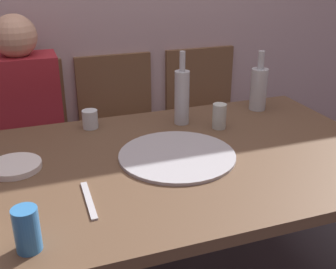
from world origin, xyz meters
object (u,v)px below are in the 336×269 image
(guest_in_sweater, at_px, (27,125))
(chair_middle, at_px, (121,125))
(pizza_tray, at_px, (177,155))
(water_bottle, at_px, (259,88))
(chair_right, at_px, (206,114))
(dining_table, at_px, (179,173))
(wine_bottle, at_px, (182,96))
(tumbler_far, at_px, (90,119))
(plate_stack, at_px, (15,166))
(soda_can, at_px, (27,230))
(table_knife, at_px, (89,200))
(wine_glass, at_px, (219,116))
(chair_left, at_px, (29,137))

(guest_in_sweater, bearing_deg, chair_middle, -163.39)
(pizza_tray, bearing_deg, water_bottle, 32.98)
(water_bottle, xyz_separation_m, chair_right, (-0.02, 0.54, -0.32))
(dining_table, distance_m, water_bottle, 0.68)
(wine_bottle, relative_size, chair_right, 0.36)
(tumbler_far, bearing_deg, chair_middle, 63.86)
(pizza_tray, xyz_separation_m, plate_stack, (-0.57, 0.10, 0.00))
(soda_can, xyz_separation_m, guest_in_sweater, (0.03, 1.12, -0.15))
(wine_bottle, height_order, table_knife, wine_bottle)
(plate_stack, height_order, chair_right, chair_right)
(chair_middle, height_order, chair_right, same)
(plate_stack, relative_size, table_knife, 0.85)
(tumbler_far, xyz_separation_m, guest_in_sweater, (-0.26, 0.35, -0.13))
(wine_glass, bearing_deg, dining_table, -142.03)
(chair_middle, bearing_deg, wine_glass, 112.10)
(table_knife, xyz_separation_m, chair_right, (0.90, 1.09, -0.22))
(wine_bottle, relative_size, tumbler_far, 4.05)
(wine_bottle, xyz_separation_m, chair_right, (0.39, 0.58, -0.34))
(chair_right, bearing_deg, wine_bottle, 56.08)
(soda_can, xyz_separation_m, plate_stack, (-0.03, 0.48, -0.05))
(chair_right, height_order, guest_in_sweater, guest_in_sweater)
(guest_in_sweater, bearing_deg, table_knife, 99.13)
(wine_glass, distance_m, chair_left, 1.08)
(pizza_tray, height_order, tumbler_far, tumbler_far)
(soda_can, bearing_deg, chair_middle, 67.02)
(dining_table, height_order, chair_middle, chair_middle)
(wine_glass, distance_m, guest_in_sweater, 0.97)
(dining_table, bearing_deg, chair_left, 120.38)
(tumbler_far, distance_m, chair_right, 0.97)
(soda_can, xyz_separation_m, chair_middle, (0.54, 1.27, -0.27))
(water_bottle, relative_size, soda_can, 2.34)
(soda_can, bearing_deg, dining_table, 33.85)
(chair_middle, bearing_deg, plate_stack, 54.53)
(pizza_tray, height_order, wine_glass, wine_glass)
(plate_stack, bearing_deg, wine_bottle, 16.45)
(guest_in_sweater, bearing_deg, wine_glass, 145.57)
(tumbler_far, relative_size, plate_stack, 0.43)
(wine_glass, xyz_separation_m, plate_stack, (-0.85, -0.10, -0.04))
(dining_table, bearing_deg, wine_glass, 37.97)
(plate_stack, relative_size, chair_middle, 0.21)
(plate_stack, distance_m, table_knife, 0.36)
(pizza_tray, xyz_separation_m, chair_right, (0.53, 0.90, -0.22))
(wine_glass, relative_size, guest_in_sweater, 0.09)
(plate_stack, bearing_deg, chair_right, 35.67)
(chair_right, bearing_deg, pizza_tray, 59.25)
(plate_stack, bearing_deg, tumbler_far, 42.45)
(tumbler_far, distance_m, plate_stack, 0.43)
(dining_table, distance_m, tumbler_far, 0.49)
(soda_can, bearing_deg, guest_in_sweater, 88.40)
(wine_bottle, height_order, chair_left, wine_bottle)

